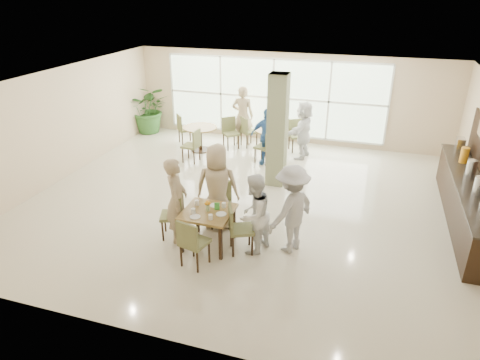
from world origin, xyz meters
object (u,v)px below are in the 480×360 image
(teen_right, at_px, (254,214))
(teen_standing, at_px, (292,209))
(round_table_right, at_px, (272,136))
(adult_standing, at_px, (243,116))
(main_table, at_px, (208,215))
(teen_left, at_px, (177,200))
(adult_b, at_px, (303,130))
(adult_a, at_px, (267,137))
(potted_plant, at_px, (149,109))
(round_table_left, at_px, (200,133))
(buffet_counter, at_px, (467,198))
(teen_far, at_px, (217,187))

(teen_right, bearing_deg, teen_standing, 128.76)
(round_table_right, distance_m, adult_standing, 1.25)
(main_table, xyz_separation_m, adult_standing, (-1.10, 5.77, 0.28))
(teen_left, distance_m, adult_standing, 5.76)
(adult_b, bearing_deg, adult_a, -38.39)
(potted_plant, xyz_separation_m, teen_standing, (6.03, -5.66, 0.05))
(teen_right, bearing_deg, round_table_right, -152.46)
(teen_right, relative_size, adult_standing, 0.84)
(teen_right, xyz_separation_m, adult_a, (-0.86, 4.32, 0.02))
(round_table_left, bearing_deg, potted_plant, 153.71)
(adult_a, xyz_separation_m, adult_b, (0.89, 0.81, 0.03))
(buffet_counter, bearing_deg, teen_standing, -147.04)
(round_table_right, distance_m, potted_plant, 4.53)
(main_table, distance_m, teen_far, 0.77)
(adult_b, bearing_deg, main_table, -0.88)
(teen_left, relative_size, adult_b, 1.03)
(adult_standing, bearing_deg, buffet_counter, 146.07)
(teen_standing, height_order, adult_a, teen_standing)
(potted_plant, bearing_deg, round_table_right, -9.63)
(potted_plant, relative_size, adult_b, 0.98)
(main_table, bearing_deg, teen_far, 95.69)
(round_table_right, xyz_separation_m, adult_a, (0.05, -0.83, 0.25))
(main_table, xyz_separation_m, adult_a, (0.02, 4.41, 0.15))
(round_table_right, xyz_separation_m, teen_standing, (1.57, -4.90, 0.32))
(teen_left, bearing_deg, teen_far, -57.72)
(round_table_left, height_order, potted_plant, potted_plant)
(adult_b, bearing_deg, teen_standing, 16.35)
(buffet_counter, bearing_deg, main_table, -152.83)
(round_table_right, bearing_deg, adult_standing, 153.55)
(main_table, bearing_deg, potted_plant, 126.82)
(round_table_right, relative_size, teen_far, 0.55)
(adult_standing, bearing_deg, teen_far, 96.17)
(round_table_left, height_order, teen_right, teen_right)
(adult_b, xyz_separation_m, adult_standing, (-2.01, 0.55, 0.10))
(adult_a, bearing_deg, potted_plant, 167.19)
(adult_a, height_order, adult_b, adult_b)
(main_table, height_order, buffet_counter, buffet_counter)
(teen_far, relative_size, teen_right, 1.16)
(teen_left, relative_size, teen_standing, 0.99)
(main_table, relative_size, adult_a, 0.58)
(potted_plant, distance_m, adult_b, 5.46)
(potted_plant, relative_size, teen_left, 0.95)
(buffet_counter, height_order, adult_b, buffet_counter)
(teen_far, relative_size, teen_standing, 1.05)
(potted_plant, bearing_deg, adult_a, -19.41)
(main_table, relative_size, potted_plant, 0.57)
(main_table, height_order, teen_left, teen_left)
(main_table, bearing_deg, round_table_left, 114.03)
(round_table_left, xyz_separation_m, teen_far, (2.09, -4.12, 0.35))
(main_table, xyz_separation_m, teen_far, (-0.07, 0.73, 0.26))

